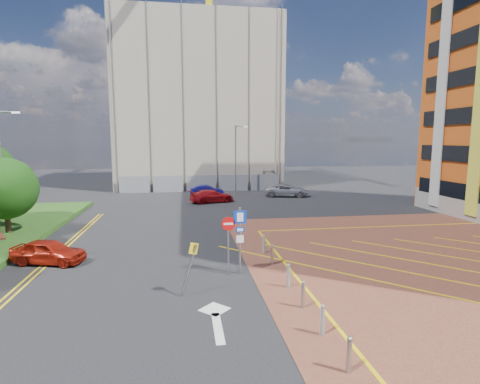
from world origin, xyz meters
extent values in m
plane|color=black|center=(0.00, 0.00, 0.00)|extent=(140.00, 140.00, 0.00)
cylinder|color=#3D2B1C|center=(-13.50, 10.00, 1.20)|extent=(0.36, 0.36, 1.80)
sphere|color=#13330B|center=(-13.50, 10.00, 3.20)|extent=(4.00, 4.00, 4.00)
cylinder|color=#9EA0A8|center=(-14.50, 12.00, 4.30)|extent=(0.16, 0.16, 8.00)
cylinder|color=#9EA0A8|center=(-13.90, 12.00, 8.18)|extent=(1.20, 0.10, 0.10)
cube|color=silver|center=(-13.30, 12.00, 8.15)|extent=(0.50, 0.15, 0.12)
cylinder|color=#9EA0A8|center=(4.00, 28.00, 4.00)|extent=(0.16, 0.16, 8.00)
cylinder|color=#9EA0A8|center=(4.60, 28.00, 7.88)|extent=(1.20, 0.10, 0.10)
cube|color=silver|center=(5.20, 28.00, 7.85)|extent=(0.50, 0.15, 0.12)
cylinder|color=#9EA0A8|center=(0.50, 1.00, 1.60)|extent=(0.10, 0.10, 3.20)
cube|color=#0A31BC|center=(0.50, 0.97, 2.75)|extent=(0.60, 0.04, 0.60)
cube|color=white|center=(0.50, 0.94, 2.75)|extent=(0.30, 0.02, 0.42)
cube|color=#0A31BC|center=(0.50, 0.97, 2.15)|extent=(0.40, 0.04, 0.25)
cube|color=white|center=(0.50, 0.94, 2.15)|extent=(0.28, 0.02, 0.14)
cube|color=white|center=(0.50, 0.97, 1.70)|extent=(0.35, 0.04, 0.35)
cylinder|color=#9EA0A8|center=(-0.05, 1.00, 1.35)|extent=(0.08, 0.08, 2.70)
cylinder|color=red|center=(-0.05, 0.97, 2.45)|extent=(0.64, 0.04, 0.64)
cube|color=white|center=(-0.05, 0.94, 2.45)|extent=(0.44, 0.02, 0.10)
cylinder|color=#9EA0A8|center=(-1.93, -1.26, 1.10)|extent=(0.78, 0.08, 2.11)
cube|color=yellow|center=(-1.71, -1.29, 2.00)|extent=(0.43, 0.43, 0.57)
cylinder|color=#9EA0A8|center=(2.30, -7.00, 0.47)|extent=(0.14, 0.14, 0.90)
cylinder|color=black|center=(2.30, -5.00, 0.47)|extent=(0.14, 0.14, 0.90)
cylinder|color=#9EA0A8|center=(2.30, -3.00, 0.47)|extent=(0.14, 0.14, 0.90)
cylinder|color=black|center=(2.30, -1.00, 0.47)|extent=(0.14, 0.14, 0.90)
cylinder|color=#9EA0A8|center=(2.30, 2.00, 0.47)|extent=(0.14, 0.14, 0.90)
cylinder|color=black|center=(2.30, 4.00, 0.47)|extent=(0.14, 0.14, 0.90)
cube|color=#B8A996|center=(0.00, 40.00, 11.00)|extent=(21.20, 19.20, 22.00)
cube|color=yellow|center=(2.00, 42.00, 17.00)|extent=(0.90, 0.90, 34.00)
cube|color=gray|center=(1.00, 30.00, 1.00)|extent=(21.60, 0.06, 2.00)
imported|color=#9A1A0D|center=(-9.00, 3.93, 0.63)|extent=(3.94, 2.37, 1.26)
imported|color=navy|center=(0.45, 26.15, 0.62)|extent=(3.79, 1.38, 1.24)
imported|color=maroon|center=(0.66, 21.66, 0.65)|extent=(4.82, 3.02, 1.30)
imported|color=#A6A7AD|center=(9.28, 24.49, 0.69)|extent=(5.32, 3.35, 1.37)
camera|label=1|loc=(-2.01, -15.87, 6.30)|focal=28.00mm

